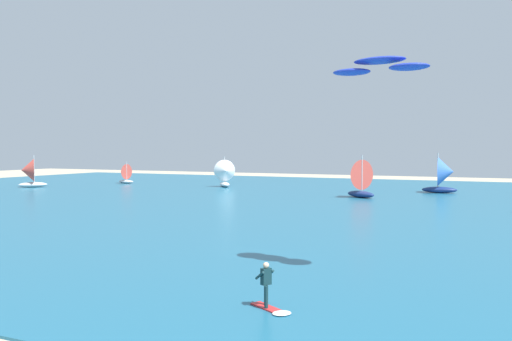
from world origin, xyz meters
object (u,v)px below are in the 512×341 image
at_px(sailboat_trailing, 29,173).
at_px(sailboat_heeled_over, 445,175).
at_px(kitesurfer, 269,292).
at_px(kite, 379,66).
at_px(sailboat_far_left, 124,173).
at_px(sailboat_near_shore, 225,173).
at_px(sailboat_far_right, 357,178).

height_order(sailboat_trailing, sailboat_heeled_over, sailboat_heeled_over).
distance_m(kitesurfer, kite, 11.37).
relative_size(kitesurfer, sailboat_far_left, 0.56).
bearing_deg(sailboat_heeled_over, kitesurfer, -89.69).
xyz_separation_m(sailboat_near_shore, sailboat_heeled_over, (30.59, 2.40, 0.30)).
relative_size(sailboat_far_left, sailboat_far_right, 0.71).
bearing_deg(sailboat_heeled_over, sailboat_far_right, -129.68).
xyz_separation_m(sailboat_far_left, sailboat_far_right, (41.10, -8.52, 0.65)).
bearing_deg(kitesurfer, sailboat_trailing, 144.40).
relative_size(kite, sailboat_trailing, 1.00).
xyz_separation_m(kite, sailboat_near_shore, (-33.26, 46.73, -7.39)).
distance_m(kite, sailboat_trailing, 68.54).
bearing_deg(sailboat_far_left, kitesurfer, -47.20).
distance_m(kite, sailboat_near_shore, 57.83).
xyz_separation_m(kite, sailboat_heeled_over, (-2.67, 49.13, -7.09)).
height_order(kitesurfer, sailboat_trailing, sailboat_trailing).
distance_m(sailboat_trailing, sailboat_far_right, 48.09).
xyz_separation_m(sailboat_near_shore, sailboat_far_left, (-19.12, 0.54, -0.44)).
xyz_separation_m(kite, sailboat_far_right, (-11.28, 38.76, -7.18)).
bearing_deg(sailboat_far_left, kite, -42.07).
distance_m(sailboat_trailing, sailboat_heeled_over, 58.47).
distance_m(sailboat_trailing, sailboat_near_shore, 28.88).
bearing_deg(sailboat_trailing, sailboat_far_left, 63.25).
relative_size(sailboat_trailing, sailboat_near_shore, 1.05).
relative_size(sailboat_trailing, sailboat_far_right, 0.95).
bearing_deg(sailboat_far_right, sailboat_trailing, -174.20).
height_order(kite, sailboat_near_shore, kite).
height_order(kite, sailboat_far_right, kite).
bearing_deg(sailboat_far_left, sailboat_trailing, -116.75).
distance_m(kitesurfer, sailboat_far_left, 73.61).
relative_size(kitesurfer, sailboat_far_right, 0.40).
height_order(kitesurfer, sailboat_far_left, sailboat_far_left).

